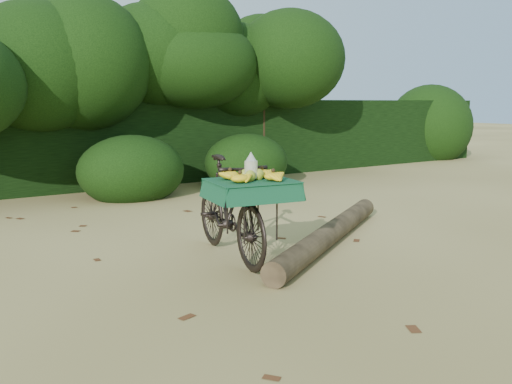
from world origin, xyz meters
TOP-DOWN VIEW (x-y plane):
  - ground at (0.00, 0.00)m, footprint 80.00×80.00m
  - vendor_bicycle at (0.99, -0.07)m, footprint 0.97×1.98m
  - fallen_log at (2.36, -0.21)m, footprint 3.26×2.16m
  - hedge_backdrop at (0.00, 6.30)m, footprint 26.00×1.80m
  - bush_clumps at (0.50, 4.30)m, footprint 8.80×1.70m
  - leaf_litter at (0.00, 0.65)m, footprint 7.00×7.30m

SIDE VIEW (x-z plane):
  - ground at x=0.00m, z-range 0.00..0.00m
  - leaf_litter at x=0.00m, z-range 0.00..0.01m
  - fallen_log at x=2.36m, z-range 0.00..0.27m
  - bush_clumps at x=0.50m, z-range 0.00..0.90m
  - vendor_bicycle at x=0.99m, z-range 0.01..1.17m
  - hedge_backdrop at x=0.00m, z-range 0.00..1.80m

